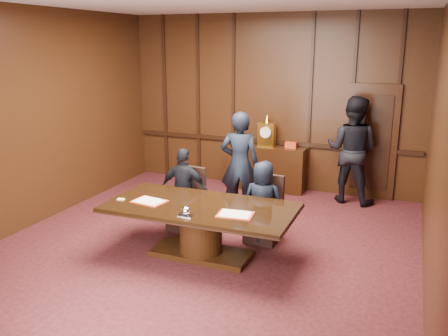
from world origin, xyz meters
name	(u,v)px	position (x,y,z in m)	size (l,w,h in m)	color
room	(207,133)	(0.07, 0.14, 1.72)	(7.00, 7.04, 3.50)	black
sideboard	(266,166)	(0.00, 3.26, 0.49)	(1.60, 0.45, 1.54)	black
conference_table	(201,222)	(0.08, -0.13, 0.51)	(2.62, 1.32, 0.76)	black
folder_left	(149,201)	(-0.64, -0.27, 0.77)	(0.51, 0.40, 0.02)	#B22B10
folder_right	(235,214)	(0.66, -0.32, 0.77)	(0.49, 0.38, 0.02)	#B22B10
inkstand	(186,212)	(0.08, -0.58, 0.81)	(0.20, 0.14, 0.12)	white
notepad	(121,199)	(-1.07, -0.34, 0.77)	(0.10, 0.07, 0.01)	#F1DB76
chair_left	(187,211)	(-0.56, 0.74, 0.29)	(0.54, 0.54, 0.99)	black
chair_right	(264,222)	(0.74, 0.74, 0.29)	(0.51, 0.51, 0.99)	black
signatory_left	(184,190)	(-0.57, 0.67, 0.67)	(0.79, 0.33, 1.34)	black
signatory_right	(263,202)	(0.73, 0.67, 0.63)	(0.61, 0.40, 1.26)	black
witness_left	(240,164)	(0.01, 1.63, 0.91)	(0.66, 0.44, 1.82)	black
witness_right	(352,150)	(1.70, 3.10, 1.00)	(0.97, 0.76, 2.00)	black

